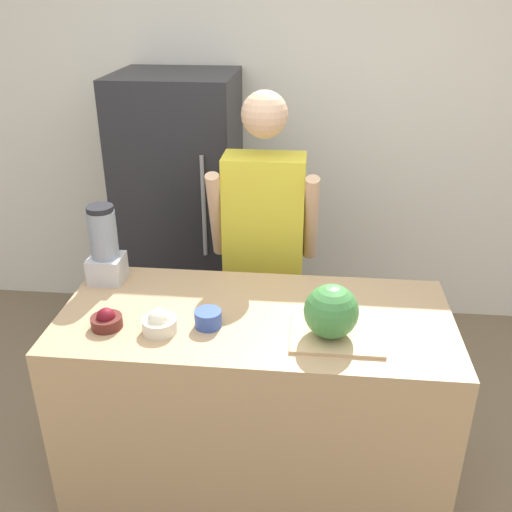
{
  "coord_description": "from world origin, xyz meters",
  "views": [
    {
      "loc": [
        0.21,
        -1.64,
        2.17
      ],
      "look_at": [
        0.0,
        0.41,
        1.18
      ],
      "focal_mm": 40.0,
      "sensor_mm": 36.0,
      "label": 1
    }
  ],
  "objects_px": {
    "refrigerator": "(182,212)",
    "bowl_cherries": "(106,320)",
    "bowl_cream": "(159,323)",
    "person": "(264,253)",
    "watermelon": "(331,311)",
    "blender": "(105,248)",
    "bowl_small_blue": "(208,319)"
  },
  "relations": [
    {
      "from": "person",
      "to": "refrigerator",
      "type": "bearing_deg",
      "value": 131.97
    },
    {
      "from": "bowl_cream",
      "to": "blender",
      "type": "relative_size",
      "value": 0.38
    },
    {
      "from": "bowl_cream",
      "to": "watermelon",
      "type": "bearing_deg",
      "value": 1.79
    },
    {
      "from": "bowl_cream",
      "to": "blender",
      "type": "distance_m",
      "value": 0.54
    },
    {
      "from": "bowl_cream",
      "to": "refrigerator",
      "type": "bearing_deg",
      "value": 99.39
    },
    {
      "from": "person",
      "to": "bowl_small_blue",
      "type": "height_order",
      "value": "person"
    },
    {
      "from": "refrigerator",
      "to": "blender",
      "type": "xyz_separation_m",
      "value": [
        -0.1,
        -1.09,
        0.24
      ]
    },
    {
      "from": "refrigerator",
      "to": "blender",
      "type": "relative_size",
      "value": 4.7
    },
    {
      "from": "refrigerator",
      "to": "person",
      "type": "xyz_separation_m",
      "value": [
        0.58,
        -0.65,
        0.04
      ]
    },
    {
      "from": "watermelon",
      "to": "blender",
      "type": "xyz_separation_m",
      "value": [
        -1.01,
        0.38,
        0.05
      ]
    },
    {
      "from": "watermelon",
      "to": "bowl_cherries",
      "type": "height_order",
      "value": "watermelon"
    },
    {
      "from": "refrigerator",
      "to": "blender",
      "type": "height_order",
      "value": "refrigerator"
    },
    {
      "from": "person",
      "to": "bowl_cherries",
      "type": "height_order",
      "value": "person"
    },
    {
      "from": "bowl_cherries",
      "to": "bowl_cream",
      "type": "bearing_deg",
      "value": -2.27
    },
    {
      "from": "person",
      "to": "bowl_cherries",
      "type": "relative_size",
      "value": 13.82
    },
    {
      "from": "bowl_cherries",
      "to": "bowl_cream",
      "type": "relative_size",
      "value": 0.91
    },
    {
      "from": "refrigerator",
      "to": "bowl_cherries",
      "type": "xyz_separation_m",
      "value": [
        0.03,
        -1.47,
        0.11
      ]
    },
    {
      "from": "bowl_cherries",
      "to": "bowl_small_blue",
      "type": "relative_size",
      "value": 1.15
    },
    {
      "from": "bowl_small_blue",
      "to": "bowl_cream",
      "type": "bearing_deg",
      "value": -163.0
    },
    {
      "from": "watermelon",
      "to": "bowl_cream",
      "type": "xyz_separation_m",
      "value": [
        -0.66,
        -0.02,
        -0.08
      ]
    },
    {
      "from": "watermelon",
      "to": "bowl_small_blue",
      "type": "xyz_separation_m",
      "value": [
        -0.48,
        0.04,
        -0.08
      ]
    },
    {
      "from": "bowl_cherries",
      "to": "bowl_small_blue",
      "type": "bearing_deg",
      "value": 6.74
    },
    {
      "from": "refrigerator",
      "to": "bowl_cherries",
      "type": "relative_size",
      "value": 13.67
    },
    {
      "from": "person",
      "to": "watermelon",
      "type": "height_order",
      "value": "person"
    },
    {
      "from": "person",
      "to": "blender",
      "type": "xyz_separation_m",
      "value": [
        -0.68,
        -0.44,
        0.2
      ]
    },
    {
      "from": "person",
      "to": "watermelon",
      "type": "xyz_separation_m",
      "value": [
        0.33,
        -0.82,
        0.16
      ]
    },
    {
      "from": "blender",
      "to": "refrigerator",
      "type": "bearing_deg",
      "value": 84.77
    },
    {
      "from": "person",
      "to": "bowl_cream",
      "type": "distance_m",
      "value": 0.9
    },
    {
      "from": "refrigerator",
      "to": "bowl_cherries",
      "type": "distance_m",
      "value": 1.48
    },
    {
      "from": "refrigerator",
      "to": "bowl_small_blue",
      "type": "relative_size",
      "value": 15.78
    },
    {
      "from": "bowl_small_blue",
      "to": "blender",
      "type": "bearing_deg",
      "value": 147.2
    },
    {
      "from": "watermelon",
      "to": "refrigerator",
      "type": "bearing_deg",
      "value": 121.86
    }
  ]
}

